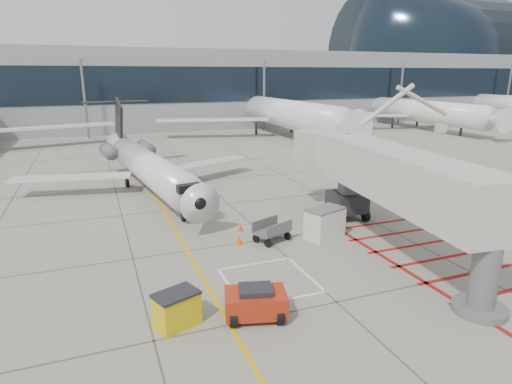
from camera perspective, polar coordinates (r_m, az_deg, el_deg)
name	(u,v)px	position (r m, az deg, el deg)	size (l,w,h in m)	color
ground_plane	(297,266)	(23.01, 5.44, -9.77)	(260.00, 260.00, 0.00)	gray
regional_jet	(154,154)	(34.99, -13.41, 4.90)	(21.89, 27.61, 7.23)	silver
jet_bridge	(400,186)	(24.62, 18.61, 0.70)	(9.12, 19.26, 7.70)	beige
pushback_tug	(256,301)	(18.19, -0.06, -14.38)	(2.51, 1.57, 1.47)	#AC2810
spill_bin	(177,309)	(17.98, -10.54, -15.07)	(1.67, 1.11, 1.45)	#D2BC0B
baggage_cart	(272,231)	(25.86, 2.15, -5.16)	(2.14, 1.35, 1.35)	#525257
ground_power_unit	(325,223)	(26.66, 9.14, -4.11)	(2.37, 1.38, 1.88)	silver
cone_nose	(239,240)	(25.50, -2.31, -6.41)	(0.41, 0.41, 0.57)	#FD520D
cone_side	(240,227)	(27.68, -2.14, -4.70)	(0.35, 0.35, 0.49)	#FB430D
terminal_building	(189,88)	(90.72, -8.88, 13.54)	(180.00, 28.00, 14.00)	gray
terminal_glass_band	(207,85)	(77.03, -6.59, 14.05)	(180.00, 0.10, 6.00)	black
terminal_dome	(427,56)	(119.05, 21.80, 16.45)	(40.00, 28.00, 28.00)	black
bg_aircraft_c	(280,95)	(70.83, 3.22, 12.84)	(39.36, 43.73, 13.12)	silver
bg_aircraft_d	(414,96)	(85.58, 20.37, 11.87)	(34.80, 38.67, 11.60)	silver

